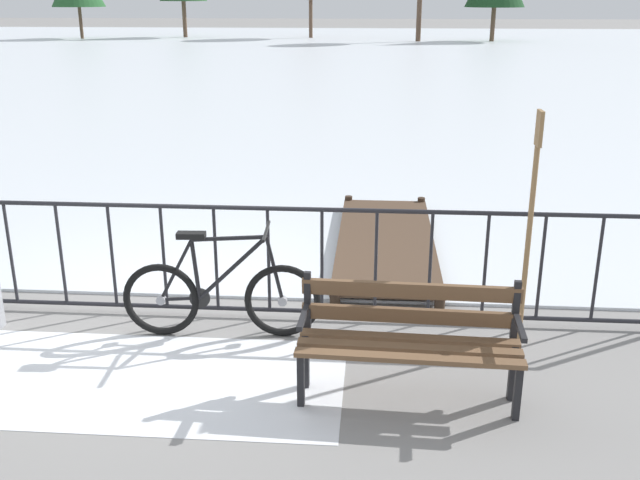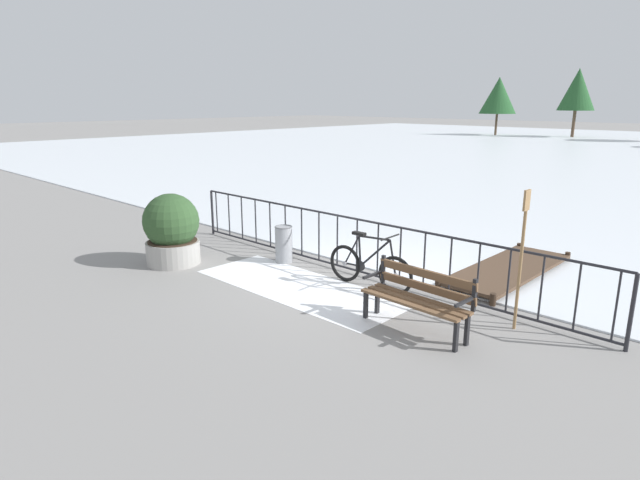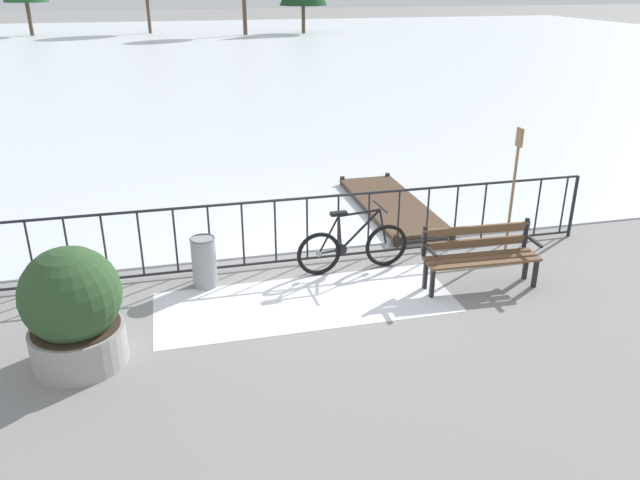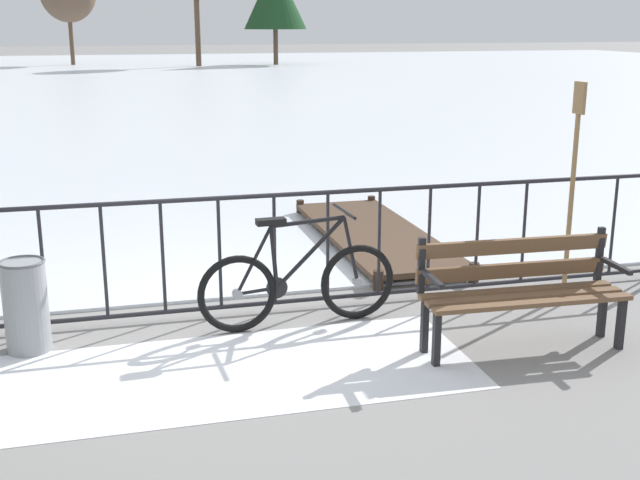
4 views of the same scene
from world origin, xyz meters
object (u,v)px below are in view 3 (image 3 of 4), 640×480
object	(u,v)px
trash_bin	(204,262)
planter_with_shrub	(73,309)
bicycle_near_railing	(353,247)
oar_upright	(514,183)
park_bench	(479,251)

from	to	relation	value
trash_bin	planter_with_shrub	bearing A→B (deg)	-133.79
bicycle_near_railing	planter_with_shrub	bearing A→B (deg)	-156.84
trash_bin	oar_upright	bearing A→B (deg)	0.87
planter_with_shrub	trash_bin	bearing A→B (deg)	46.21
planter_with_shrub	trash_bin	distance (m)	2.20
oar_upright	park_bench	bearing A→B (deg)	-136.19
bicycle_near_railing	trash_bin	world-z (taller)	bicycle_near_railing
planter_with_shrub	oar_upright	size ratio (longest dim) A/B	0.70
bicycle_near_railing	park_bench	size ratio (longest dim) A/B	1.06
trash_bin	park_bench	bearing A→B (deg)	-13.27
park_bench	oar_upright	size ratio (longest dim) A/B	0.82
planter_with_shrub	trash_bin	size ratio (longest dim) A/B	1.91
bicycle_near_railing	park_bench	bearing A→B (deg)	-29.19
trash_bin	oar_upright	xyz separation A→B (m)	(4.72, 0.07, 0.76)
planter_with_shrub	park_bench	bearing A→B (deg)	7.53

